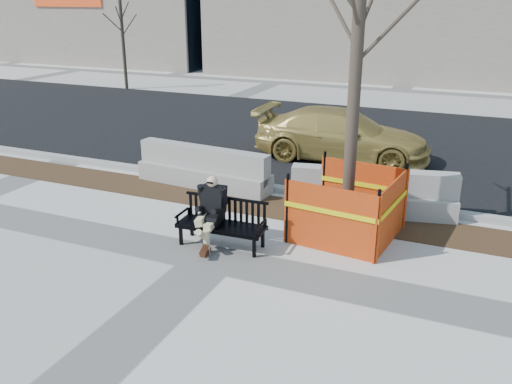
{
  "coord_description": "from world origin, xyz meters",
  "views": [
    {
      "loc": [
        3.92,
        -7.26,
        4.18
      ],
      "look_at": [
        0.3,
        1.11,
        0.87
      ],
      "focal_mm": 38.23,
      "sensor_mm": 36.0,
      "label": 1
    }
  ],
  "objects_px": {
    "seated_man": "(212,243)",
    "jersey_barrier_right": "(371,213)",
    "tree_fence": "(345,235)",
    "sedan": "(341,159)",
    "bench": "(222,246)",
    "jersey_barrier_left": "(204,186)"
  },
  "relations": [
    {
      "from": "tree_fence",
      "to": "jersey_barrier_right",
      "type": "height_order",
      "value": "tree_fence"
    },
    {
      "from": "seated_man",
      "to": "jersey_barrier_left",
      "type": "distance_m",
      "value": 3.1
    },
    {
      "from": "tree_fence",
      "to": "sedan",
      "type": "bearing_deg",
      "value": 106.08
    },
    {
      "from": "seated_man",
      "to": "jersey_barrier_left",
      "type": "xyz_separation_m",
      "value": [
        -1.6,
        2.66,
        0.0
      ]
    },
    {
      "from": "bench",
      "to": "seated_man",
      "type": "height_order",
      "value": "seated_man"
    },
    {
      "from": "seated_man",
      "to": "tree_fence",
      "type": "relative_size",
      "value": 0.19
    },
    {
      "from": "bench",
      "to": "jersey_barrier_right",
      "type": "xyz_separation_m",
      "value": [
        2.1,
        2.57,
        0.0
      ]
    },
    {
      "from": "bench",
      "to": "tree_fence",
      "type": "relative_size",
      "value": 0.25
    },
    {
      "from": "seated_man",
      "to": "sedan",
      "type": "xyz_separation_m",
      "value": [
        0.73,
        6.06,
        0.0
      ]
    },
    {
      "from": "jersey_barrier_right",
      "to": "tree_fence",
      "type": "bearing_deg",
      "value": -111.33
    },
    {
      "from": "tree_fence",
      "to": "sedan",
      "type": "xyz_separation_m",
      "value": [
        -1.38,
        4.79,
        0.0
      ]
    },
    {
      "from": "tree_fence",
      "to": "jersey_barrier_right",
      "type": "xyz_separation_m",
      "value": [
        0.21,
        1.26,
        0.0
      ]
    },
    {
      "from": "tree_fence",
      "to": "jersey_barrier_left",
      "type": "xyz_separation_m",
      "value": [
        -3.72,
        1.39,
        0.0
      ]
    },
    {
      "from": "bench",
      "to": "jersey_barrier_right",
      "type": "relative_size",
      "value": 0.49
    },
    {
      "from": "seated_man",
      "to": "jersey_barrier_right",
      "type": "relative_size",
      "value": 0.38
    },
    {
      "from": "tree_fence",
      "to": "jersey_barrier_right",
      "type": "distance_m",
      "value": 1.28
    },
    {
      "from": "seated_man",
      "to": "jersey_barrier_right",
      "type": "height_order",
      "value": "seated_man"
    },
    {
      "from": "tree_fence",
      "to": "jersey_barrier_left",
      "type": "relative_size",
      "value": 1.96
    },
    {
      "from": "seated_man",
      "to": "jersey_barrier_left",
      "type": "relative_size",
      "value": 0.38
    },
    {
      "from": "tree_fence",
      "to": "jersey_barrier_right",
      "type": "bearing_deg",
      "value": 80.77
    },
    {
      "from": "sedan",
      "to": "jersey_barrier_left",
      "type": "distance_m",
      "value": 4.13
    },
    {
      "from": "bench",
      "to": "jersey_barrier_left",
      "type": "bearing_deg",
      "value": 121.51
    }
  ]
}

